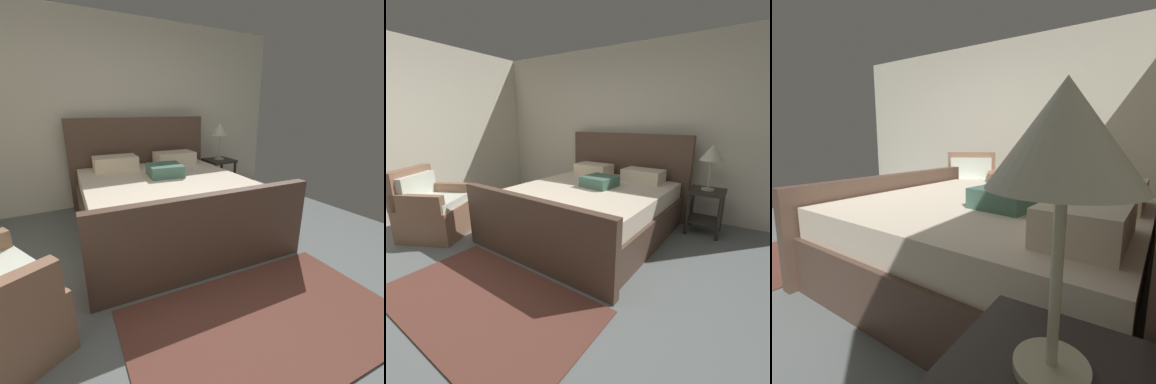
# 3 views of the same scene
# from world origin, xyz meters

# --- Properties ---
(ground_plane) EXTENTS (5.07, 5.36, 0.02)m
(ground_plane) POSITION_xyz_m (0.00, 0.00, -0.01)
(ground_plane) COLOR slate
(wall_back) EXTENTS (5.19, 0.12, 2.64)m
(wall_back) POSITION_xyz_m (0.00, 2.74, 1.32)
(wall_back) COLOR silver
(wall_back) RESTS_ON ground
(bed) EXTENTS (2.15, 2.40, 1.28)m
(bed) POSITION_xyz_m (0.04, 1.45, 0.35)
(bed) COLOR brown
(bed) RESTS_ON ground
(nightstand_right) EXTENTS (0.44, 0.44, 0.60)m
(nightstand_right) POSITION_xyz_m (1.37, 2.20, 0.40)
(nightstand_right) COLOR #2B2521
(nightstand_right) RESTS_ON ground
(table_lamp_right) EXTENTS (0.29, 0.29, 0.59)m
(table_lamp_right) POSITION_xyz_m (1.37, 2.20, 1.08)
(table_lamp_right) COLOR #B7B293
(table_lamp_right) RESTS_ON nightstand_right
(area_rug) EXTENTS (1.99, 1.21, 0.01)m
(area_rug) POSITION_xyz_m (0.04, -0.36, 0.01)
(area_rug) COLOR brown
(area_rug) RESTS_ON ground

